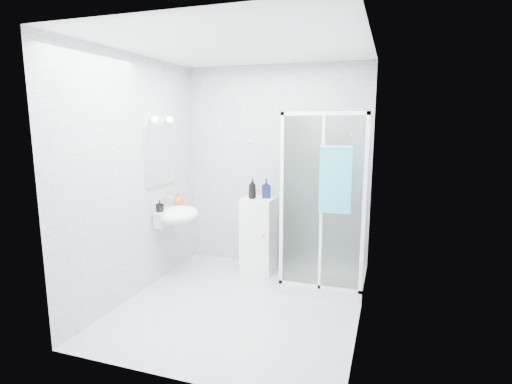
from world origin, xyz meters
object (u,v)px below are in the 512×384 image
(soap_dispenser_orange, at_px, (178,199))
(soap_dispenser_black, at_px, (160,206))
(hand_towel, at_px, (335,178))
(shampoo_bottle_b, at_px, (266,189))
(wall_basin, at_px, (177,215))
(shampoo_bottle_a, at_px, (252,188))
(shower_enclosure, at_px, (318,249))
(storage_cabinet, at_px, (259,235))

(soap_dispenser_orange, bearing_deg, soap_dispenser_black, -97.03)
(hand_towel, bearing_deg, soap_dispenser_black, -177.21)
(shampoo_bottle_b, bearing_deg, wall_basin, -147.79)
(shampoo_bottle_a, height_order, soap_dispenser_orange, shampoo_bottle_a)
(shampoo_bottle_a, bearing_deg, shower_enclosure, -11.65)
(storage_cabinet, height_order, shampoo_bottle_b, shampoo_bottle_b)
(shower_enclosure, relative_size, soap_dispenser_black, 14.06)
(shampoo_bottle_a, relative_size, soap_dispenser_black, 1.79)
(storage_cabinet, distance_m, soap_dispenser_orange, 1.11)
(shampoo_bottle_b, relative_size, soap_dispenser_orange, 1.38)
(shampoo_bottle_b, bearing_deg, shampoo_bottle_a, -147.95)
(wall_basin, distance_m, shampoo_bottle_b, 1.14)
(shower_enclosure, xyz_separation_m, shampoo_bottle_b, (-0.72, 0.27, 0.62))
(storage_cabinet, bearing_deg, wall_basin, -147.00)
(hand_towel, bearing_deg, soap_dispenser_orange, 172.56)
(storage_cabinet, distance_m, soap_dispenser_black, 1.30)
(wall_basin, bearing_deg, soap_dispenser_orange, 113.43)
(shower_enclosure, height_order, storage_cabinet, shower_enclosure)
(storage_cabinet, bearing_deg, shampoo_bottle_b, 25.13)
(shampoo_bottle_b, bearing_deg, shower_enclosure, -20.85)
(shower_enclosure, relative_size, wall_basin, 3.57)
(wall_basin, bearing_deg, hand_towel, -2.59)
(shampoo_bottle_a, distance_m, soap_dispenser_orange, 0.93)
(storage_cabinet, distance_m, hand_towel, 1.48)
(storage_cabinet, bearing_deg, soap_dispenser_orange, -157.51)
(shower_enclosure, height_order, wall_basin, shower_enclosure)
(soap_dispenser_black, bearing_deg, storage_cabinet, 37.11)
(storage_cabinet, height_order, shampoo_bottle_a, shampoo_bottle_a)
(wall_basin, height_order, soap_dispenser_black, wall_basin)
(wall_basin, bearing_deg, shower_enclosure, 10.81)
(shampoo_bottle_a, bearing_deg, soap_dispenser_orange, -159.22)
(shower_enclosure, distance_m, wall_basin, 1.72)
(storage_cabinet, bearing_deg, soap_dispenser_black, -142.77)
(shampoo_bottle_a, xyz_separation_m, soap_dispenser_black, (-0.90, -0.68, -0.15))
(hand_towel, xyz_separation_m, soap_dispenser_black, (-1.99, -0.10, -0.40))
(shower_enclosure, height_order, shampoo_bottle_a, shower_enclosure)
(soap_dispenser_orange, height_order, soap_dispenser_black, soap_dispenser_orange)
(storage_cabinet, xyz_separation_m, soap_dispenser_black, (-0.97, -0.73, 0.46))
(wall_basin, xyz_separation_m, shampoo_bottle_a, (0.79, 0.50, 0.28))
(storage_cabinet, relative_size, soap_dispenser_black, 6.69)
(storage_cabinet, distance_m, shampoo_bottle_a, 0.61)
(wall_basin, relative_size, hand_towel, 0.82)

